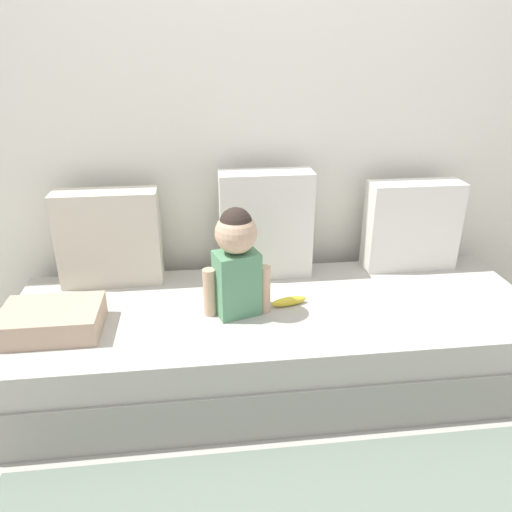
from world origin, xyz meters
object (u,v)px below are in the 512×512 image
Objects in this scene: throw_pillow_center at (266,225)px; toddler at (236,258)px; throw_pillow_left at (109,238)px; couch at (275,340)px; throw_pillow_right at (411,226)px; banana at (289,301)px; folded_blanket at (52,320)px.

throw_pillow_center is 0.42m from toddler.
throw_pillow_left is 0.90× the size of throw_pillow_center.
throw_pillow_left is (-0.76, 0.34, 0.43)m from couch.
toddler is (-0.18, -0.05, 0.46)m from couch.
throw_pillow_right is 2.79× the size of banana.
throw_pillow_left is at bearing 180.00° from throw_pillow_right.
banana is (-0.70, -0.34, -0.21)m from throw_pillow_right.
throw_pillow_right reaches higher than couch.
banana is (0.06, -0.01, 0.21)m from couch.
throw_pillow_left is 0.70m from toddler.
couch is 0.49m from toddler.
throw_pillow_center is at bearing 90.00° from couch.
throw_pillow_center is 1.34× the size of folded_blanket.
toddler is 0.34m from banana.
throw_pillow_left is 1.02× the size of throw_pillow_right.
couch is at bearing 6.53° from folded_blanket.
toddler reaches higher than throw_pillow_right.
couch is 4.59× the size of throw_pillow_center.
couch is at bearing -23.73° from throw_pillow_left.
folded_blanket is (-0.77, -0.06, -0.21)m from toddler.
toddler is 1.22× the size of folded_blanket.
toddler is at bearing 4.71° from folded_blanket.
folded_blanket is (-0.95, -0.44, -0.22)m from throw_pillow_center.
toddler is (0.59, -0.38, 0.03)m from throw_pillow_left.
throw_pillow_right is at bearing 0.00° from throw_pillow_left.
throw_pillow_left reaches higher than couch.
couch is 5.04× the size of toddler.
throw_pillow_left is at bearing 67.06° from folded_blanket.
banana is (0.83, -0.34, -0.21)m from throw_pillow_left.
couch is at bearing 14.25° from toddler.
banana is 1.02m from folded_blanket.
throw_pillow_left is 0.99× the size of toddler.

